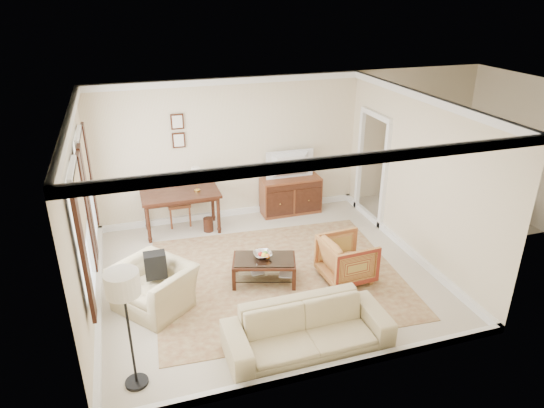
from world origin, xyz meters
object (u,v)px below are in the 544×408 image
sofa (308,323)px  club_armchair (154,280)px  coffee_table (264,264)px  writing_desk (181,198)px  sideboard (291,195)px  striped_armchair (347,257)px  tv (292,157)px

sofa → club_armchair: bearing=138.7°
coffee_table → sofa: size_ratio=0.52×
writing_desk → club_armchair: bearing=-107.4°
sideboard → coffee_table: 2.77m
writing_desk → coffee_table: writing_desk is taller
sideboard → striped_armchair: size_ratio=1.56×
tv → coffee_table: tv is taller
tv → sofa: tv is taller
coffee_table → tv: bearing=61.3°
sideboard → club_armchair: size_ratio=1.18×
club_armchair → tv: bearing=91.0°
coffee_table → club_armchair: 1.79m
striped_armchair → sofa: 1.90m
writing_desk → tv: 2.42m
tv → striped_armchair: 2.88m
writing_desk → coffee_table: bearing=-65.3°
sideboard → writing_desk: bearing=-175.1°
writing_desk → striped_armchair: size_ratio=1.84×
club_armchair → sofa: (1.85, -1.60, -0.04)m
sideboard → coffee_table: bearing=-118.5°
club_armchair → striped_armchair: bearing=48.2°
writing_desk → coffee_table: size_ratio=1.31×
writing_desk → club_armchair: size_ratio=1.40×
writing_desk → tv: bearing=4.4°
sideboard → club_armchair: 4.04m
sideboard → striped_armchair: striped_armchair is taller
club_armchair → sofa: size_ratio=0.49×
coffee_table → striped_armchair: bearing=-13.9°
tv → coffee_table: size_ratio=0.85×
writing_desk → club_armchair: (-0.75, -2.40, -0.24)m
coffee_table → striped_armchair: striped_armchair is taller
sideboard → sofa: 4.38m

